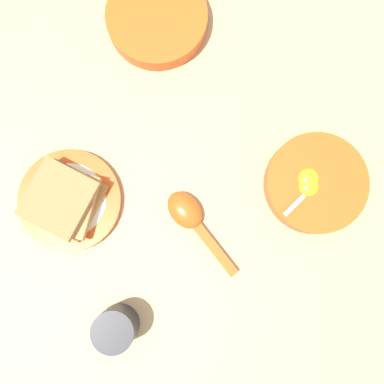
{
  "coord_description": "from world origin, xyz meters",
  "views": [
    {
      "loc": [
        -0.11,
        0.06,
        0.78
      ],
      "look_at": [
        -0.06,
        0.01,
        0.02
      ],
      "focal_mm": 42.0,
      "sensor_mm": 36.0,
      "label": 1
    }
  ],
  "objects_px": {
    "toast_sandwich": "(63,200)",
    "soup_spoon": "(190,217)",
    "congee_bowl": "(157,18)",
    "drinking_cup": "(116,328)",
    "toast_plate": "(70,200)",
    "egg_bowl": "(315,184)"
  },
  "relations": [
    {
      "from": "toast_plate",
      "to": "egg_bowl",
      "type": "bearing_deg",
      "value": -134.55
    },
    {
      "from": "soup_spoon",
      "to": "drinking_cup",
      "type": "relative_size",
      "value": 2.25
    },
    {
      "from": "toast_plate",
      "to": "congee_bowl",
      "type": "distance_m",
      "value": 0.35
    },
    {
      "from": "toast_sandwich",
      "to": "soup_spoon",
      "type": "relative_size",
      "value": 0.79
    },
    {
      "from": "egg_bowl",
      "to": "toast_plate",
      "type": "distance_m",
      "value": 0.42
    },
    {
      "from": "congee_bowl",
      "to": "drinking_cup",
      "type": "distance_m",
      "value": 0.53
    },
    {
      "from": "toast_sandwich",
      "to": "egg_bowl",
      "type": "bearing_deg",
      "value": -134.25
    },
    {
      "from": "soup_spoon",
      "to": "congee_bowl",
      "type": "distance_m",
      "value": 0.36
    },
    {
      "from": "toast_sandwich",
      "to": "soup_spoon",
      "type": "bearing_deg",
      "value": -145.56
    },
    {
      "from": "soup_spoon",
      "to": "congee_bowl",
      "type": "relative_size",
      "value": 0.98
    },
    {
      "from": "egg_bowl",
      "to": "drinking_cup",
      "type": "bearing_deg",
      "value": 77.14
    },
    {
      "from": "toast_sandwich",
      "to": "drinking_cup",
      "type": "distance_m",
      "value": 0.22
    },
    {
      "from": "soup_spoon",
      "to": "drinking_cup",
      "type": "bearing_deg",
      "value": 98.15
    },
    {
      "from": "toast_sandwich",
      "to": "congee_bowl",
      "type": "xyz_separation_m",
      "value": [
        0.1,
        -0.34,
        -0.02
      ]
    },
    {
      "from": "congee_bowl",
      "to": "egg_bowl",
      "type": "bearing_deg",
      "value": 174.34
    },
    {
      "from": "toast_plate",
      "to": "soup_spoon",
      "type": "relative_size",
      "value": 1.01
    },
    {
      "from": "toast_plate",
      "to": "congee_bowl",
      "type": "height_order",
      "value": "congee_bowl"
    },
    {
      "from": "congee_bowl",
      "to": "drinking_cup",
      "type": "height_order",
      "value": "drinking_cup"
    },
    {
      "from": "egg_bowl",
      "to": "toast_plate",
      "type": "xyz_separation_m",
      "value": [
        0.29,
        0.3,
        -0.01
      ]
    },
    {
      "from": "egg_bowl",
      "to": "drinking_cup",
      "type": "distance_m",
      "value": 0.41
    },
    {
      "from": "congee_bowl",
      "to": "drinking_cup",
      "type": "relative_size",
      "value": 2.3
    },
    {
      "from": "toast_plate",
      "to": "toast_sandwich",
      "type": "distance_m",
      "value": 0.03
    }
  ]
}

